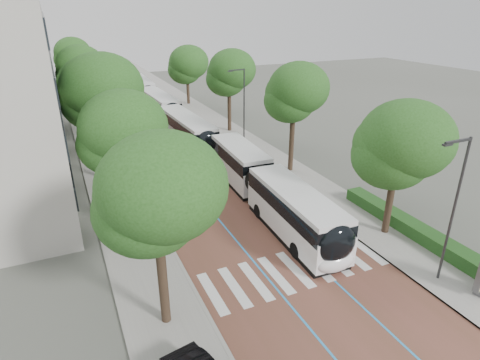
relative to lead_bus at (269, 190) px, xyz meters
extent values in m
plane|color=#51544C|center=(-2.27, -8.06, -1.63)|extent=(160.00, 160.00, 0.00)
cube|color=brown|center=(-2.27, 31.94, -1.62)|extent=(11.00, 140.00, 0.02)
cube|color=gray|center=(-9.77, 31.94, -1.57)|extent=(4.00, 140.00, 0.12)
cube|color=gray|center=(5.23, 31.94, -1.57)|extent=(4.00, 140.00, 0.12)
cube|color=gray|center=(-7.87, 31.94, -1.57)|extent=(0.20, 140.00, 0.14)
cube|color=gray|center=(3.33, 31.94, -1.57)|extent=(0.20, 140.00, 0.14)
cube|color=silver|center=(-7.07, -7.06, -1.60)|extent=(0.55, 3.60, 0.01)
cube|color=silver|center=(-5.82, -7.06, -1.60)|extent=(0.55, 3.60, 0.01)
cube|color=silver|center=(-4.57, -7.06, -1.60)|extent=(0.55, 3.60, 0.01)
cube|color=silver|center=(-3.32, -7.06, -1.60)|extent=(0.55, 3.60, 0.01)
cube|color=silver|center=(-2.07, -7.06, -1.60)|extent=(0.55, 3.60, 0.01)
cube|color=silver|center=(-0.82, -7.06, -1.60)|extent=(0.55, 3.60, 0.01)
cube|color=silver|center=(0.43, -7.06, -1.60)|extent=(0.55, 3.60, 0.01)
cube|color=silver|center=(1.68, -7.06, -1.60)|extent=(0.55, 3.60, 0.01)
cube|color=silver|center=(2.93, -7.06, -1.60)|extent=(0.55, 3.60, 0.01)
cube|color=#298BD0|center=(-3.87, 31.94, -1.60)|extent=(0.12, 126.00, 0.01)
cube|color=#298BD0|center=(-0.67, 31.94, -1.60)|extent=(0.12, 126.00, 0.01)
cube|color=black|center=(-12.72, 19.94, 1.37)|extent=(0.12, 38.00, 1.60)
cube|color=black|center=(-12.72, 19.94, 4.57)|extent=(0.12, 38.00, 1.60)
cube|color=black|center=(-12.72, 19.94, 7.77)|extent=(0.12, 38.00, 1.60)
cube|color=black|center=(-12.72, 19.94, 10.77)|extent=(0.12, 38.00, 1.60)
cube|color=#1E4518|center=(6.83, -8.06, -1.11)|extent=(1.20, 14.00, 0.80)
cylinder|color=#323335|center=(4.53, -11.06, 2.49)|extent=(0.14, 0.14, 8.00)
cube|color=#323335|center=(3.73, -11.06, 6.39)|extent=(1.70, 0.12, 0.12)
cube|color=#323335|center=(3.03, -11.06, 6.31)|extent=(0.50, 0.20, 0.10)
cylinder|color=#323335|center=(4.53, 13.94, 2.49)|extent=(0.14, 0.14, 8.00)
cube|color=#323335|center=(3.73, 13.94, 6.39)|extent=(1.70, 0.12, 0.12)
cube|color=#323335|center=(3.03, 13.94, 6.31)|extent=(0.50, 0.20, 0.10)
cylinder|color=#323335|center=(-8.37, -0.06, 2.49)|extent=(0.14, 0.14, 8.00)
cylinder|color=black|center=(-9.77, -8.06, 0.66)|extent=(0.44, 0.44, 4.57)
ellipsoid|color=#204B18|center=(-9.77, -8.06, 4.82)|extent=(5.37, 5.37, 4.57)
cylinder|color=black|center=(-9.77, 0.94, 0.71)|extent=(0.44, 0.44, 4.68)
ellipsoid|color=#204B18|center=(-9.77, 0.94, 4.97)|extent=(5.21, 5.21, 4.43)
cylinder|color=black|center=(-9.77, 9.94, 0.99)|extent=(0.44, 0.44, 5.24)
ellipsoid|color=#204B18|center=(-9.77, 9.94, 5.76)|extent=(6.31, 6.31, 5.37)
cylinder|color=black|center=(-9.77, 19.94, 0.52)|extent=(0.44, 0.44, 4.29)
ellipsoid|color=#204B18|center=(-9.77, 19.94, 4.41)|extent=(6.48, 6.48, 5.51)
cylinder|color=black|center=(-9.77, 31.94, 0.67)|extent=(0.44, 0.44, 4.59)
ellipsoid|color=#204B18|center=(-9.77, 31.94, 4.84)|extent=(5.88, 5.88, 5.00)
cylinder|color=black|center=(-9.77, 46.94, 0.73)|extent=(0.44, 0.44, 4.71)
ellipsoid|color=#204B18|center=(-9.77, 46.94, 5.01)|extent=(5.50, 5.50, 4.68)
cylinder|color=black|center=(5.43, -6.06, 0.45)|extent=(0.44, 0.44, 4.16)
ellipsoid|color=#204B18|center=(5.43, -6.06, 4.23)|extent=(5.62, 5.62, 4.78)
cylinder|color=black|center=(5.43, 5.94, 0.81)|extent=(0.44, 0.44, 4.88)
ellipsoid|color=#204B18|center=(5.43, 5.94, 5.25)|extent=(5.16, 5.16, 4.38)
cylinder|color=black|center=(5.43, 19.94, 0.72)|extent=(0.44, 0.44, 4.70)
ellipsoid|color=#204B18|center=(5.43, 19.94, 4.99)|extent=(5.42, 5.42, 4.60)
cylinder|color=black|center=(5.43, 35.94, 0.37)|extent=(0.44, 0.44, 4.01)
ellipsoid|color=#204B18|center=(5.43, 35.94, 4.02)|extent=(5.85, 5.85, 4.97)
cylinder|color=black|center=(0.06, 1.30, 0.15)|extent=(2.34, 1.01, 2.30)
cube|color=white|center=(-0.18, -3.83, -0.37)|extent=(2.94, 9.47, 1.82)
cube|color=black|center=(-0.18, -3.83, 0.77)|extent=(2.97, 9.28, 0.97)
cube|color=silver|center=(-0.18, -3.83, 1.42)|extent=(2.88, 9.28, 0.31)
cube|color=black|center=(-0.18, -3.83, -1.45)|extent=(2.87, 9.09, 0.35)
cube|color=white|center=(0.26, 5.61, -0.37)|extent=(2.86, 7.85, 1.82)
cube|color=black|center=(0.26, 5.61, 0.77)|extent=(2.89, 7.70, 0.97)
cube|color=silver|center=(0.26, 5.61, 1.42)|extent=(2.80, 7.69, 0.31)
cube|color=black|center=(0.26, 5.61, -1.45)|extent=(2.80, 7.54, 0.35)
ellipsoid|color=black|center=(-0.39, -8.35, 0.38)|extent=(2.40, 1.21, 2.28)
ellipsoid|color=white|center=(-0.40, -8.40, -0.76)|extent=(2.39, 1.11, 1.14)
cylinder|color=black|center=(-1.42, -6.05, -1.13)|extent=(0.35, 1.01, 1.00)
cylinder|color=black|center=(0.84, -6.16, -1.13)|extent=(0.35, 1.01, 1.00)
cylinder|color=black|center=(-0.79, 7.33, -1.13)|extent=(0.35, 1.01, 1.00)
cylinder|color=black|center=(1.47, 7.23, -1.13)|extent=(0.35, 1.01, 1.00)
cylinder|color=black|center=(-1.16, -0.70, -1.13)|extent=(0.35, 1.01, 1.00)
cylinder|color=black|center=(1.09, -0.80, -1.13)|extent=(0.35, 1.01, 1.00)
cube|color=white|center=(-0.84, 16.93, -0.37)|extent=(2.97, 12.09, 1.82)
cube|color=black|center=(-0.84, 16.93, 0.77)|extent=(3.00, 11.85, 0.97)
cube|color=silver|center=(-0.84, 16.93, 1.42)|extent=(2.91, 11.85, 0.31)
cube|color=black|center=(-0.84, 16.93, -1.45)|extent=(2.90, 11.61, 0.35)
ellipsoid|color=black|center=(-0.61, 11.09, 0.38)|extent=(2.39, 1.19, 2.28)
ellipsoid|color=white|center=(-0.61, 11.04, -0.76)|extent=(2.39, 1.09, 1.14)
cylinder|color=black|center=(-1.83, 13.29, -1.13)|extent=(0.34, 1.01, 1.00)
cylinder|color=black|center=(0.43, 13.38, -1.13)|extent=(0.34, 1.01, 1.00)
cylinder|color=black|center=(-2.12, 20.68, -1.13)|extent=(0.34, 1.01, 1.00)
cylinder|color=black|center=(0.14, 20.77, -1.13)|extent=(0.34, 1.01, 1.00)
cube|color=white|center=(-0.58, 29.95, -0.37)|extent=(3.01, 12.10, 1.82)
cube|color=black|center=(-0.58, 29.95, 0.77)|extent=(3.04, 11.86, 0.97)
cube|color=silver|center=(-0.58, 29.95, 1.42)|extent=(2.95, 11.85, 0.31)
cube|color=black|center=(-0.58, 29.95, -1.45)|extent=(2.94, 11.61, 0.35)
ellipsoid|color=black|center=(-0.33, 24.11, 0.38)|extent=(2.39, 1.20, 2.28)
ellipsoid|color=white|center=(-0.33, 24.06, -0.76)|extent=(2.39, 1.10, 1.14)
cylinder|color=black|center=(-1.56, 26.31, -1.13)|extent=(0.34, 1.01, 1.00)
cylinder|color=black|center=(0.70, 26.40, -1.13)|extent=(0.34, 1.01, 1.00)
cylinder|color=black|center=(-1.87, 33.70, -1.13)|extent=(0.34, 1.01, 1.00)
cylinder|color=black|center=(0.39, 33.80, -1.13)|extent=(0.34, 1.01, 1.00)
cube|color=white|center=(-0.23, 42.79, -0.37)|extent=(2.77, 12.05, 1.82)
cube|color=black|center=(-0.23, 42.79, 0.77)|extent=(2.80, 11.81, 0.97)
cube|color=silver|center=(-0.23, 42.79, 1.42)|extent=(2.72, 11.81, 0.31)
cube|color=black|center=(-0.23, 42.79, -1.45)|extent=(2.71, 11.57, 0.35)
ellipsoid|color=black|center=(-0.36, 36.94, 0.38)|extent=(2.37, 1.15, 2.28)
ellipsoid|color=white|center=(-0.36, 36.89, -0.76)|extent=(2.37, 1.05, 1.14)
cylinder|color=black|center=(-1.44, 39.22, -1.13)|extent=(0.32, 1.01, 1.00)
cylinder|color=black|center=(0.82, 39.16, -1.13)|extent=(0.32, 1.01, 1.00)
cylinder|color=black|center=(-1.27, 46.61, -1.13)|extent=(0.32, 1.01, 1.00)
cylinder|color=black|center=(0.99, 46.56, -1.13)|extent=(0.32, 1.01, 1.00)
cube|color=white|center=(-0.32, 56.82, -0.37)|extent=(3.13, 12.11, 1.82)
cube|color=black|center=(-0.32, 56.82, 0.77)|extent=(3.15, 11.88, 0.97)
cube|color=silver|center=(-0.32, 56.82, 1.42)|extent=(3.06, 11.87, 0.31)
cube|color=black|center=(-0.32, 56.82, -1.45)|extent=(3.05, 11.63, 0.35)
ellipsoid|color=black|center=(-0.63, 50.98, 0.38)|extent=(2.40, 1.22, 2.28)
ellipsoid|color=white|center=(-0.63, 50.93, -0.76)|extent=(2.40, 1.12, 1.14)
cylinder|color=black|center=(-1.64, 53.29, -1.13)|extent=(0.35, 1.01, 1.00)
cylinder|color=black|center=(0.62, 53.17, -1.13)|extent=(0.35, 1.01, 1.00)
cylinder|color=black|center=(-1.25, 60.68, -1.13)|extent=(0.35, 1.01, 1.00)
cylinder|color=black|center=(1.00, 60.56, -1.13)|extent=(0.35, 1.01, 1.00)
cube|color=#59595B|center=(5.37, -12.93, -1.33)|extent=(0.60, 0.52, 0.37)
camera|label=1|loc=(-12.72, -22.90, 12.03)|focal=30.00mm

